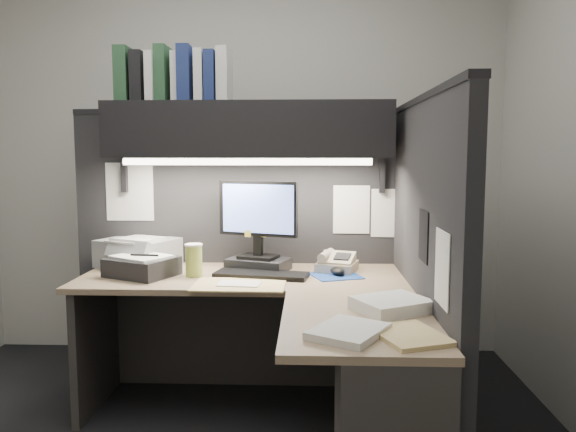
% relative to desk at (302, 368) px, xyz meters
% --- Properties ---
extents(wall_back, '(3.50, 0.04, 2.70)m').
position_rel_desk_xyz_m(wall_back, '(-0.43, 1.50, 0.91)').
color(wall_back, beige).
rests_on(wall_back, floor).
extents(wall_front, '(3.50, 0.04, 2.70)m').
position_rel_desk_xyz_m(wall_front, '(-0.43, -1.50, 0.91)').
color(wall_front, beige).
rests_on(wall_front, floor).
extents(partition_back, '(1.90, 0.06, 1.60)m').
position_rel_desk_xyz_m(partition_back, '(-0.40, 0.93, 0.36)').
color(partition_back, black).
rests_on(partition_back, floor).
extents(partition_right, '(0.06, 1.50, 1.60)m').
position_rel_desk_xyz_m(partition_right, '(0.55, 0.18, 0.36)').
color(partition_right, black).
rests_on(partition_right, floor).
extents(desk, '(1.70, 1.53, 0.73)m').
position_rel_desk_xyz_m(desk, '(0.00, 0.00, 0.00)').
color(desk, '#967A5F').
rests_on(desk, floor).
extents(overhead_shelf, '(1.55, 0.34, 0.30)m').
position_rel_desk_xyz_m(overhead_shelf, '(-0.30, 0.75, 1.06)').
color(overhead_shelf, black).
rests_on(overhead_shelf, partition_back).
extents(task_light_tube, '(1.32, 0.04, 0.04)m').
position_rel_desk_xyz_m(task_light_tube, '(-0.30, 0.61, 0.89)').
color(task_light_tube, white).
rests_on(task_light_tube, overhead_shelf).
extents(monitor, '(0.44, 0.30, 0.49)m').
position_rel_desk_xyz_m(monitor, '(-0.25, 0.70, 0.48)').
color(monitor, black).
rests_on(monitor, desk).
extents(keyboard, '(0.51, 0.25, 0.02)m').
position_rel_desk_xyz_m(keyboard, '(-0.22, 0.52, 0.30)').
color(keyboard, black).
rests_on(keyboard, desk).
extents(mousepad, '(0.30, 0.28, 0.00)m').
position_rel_desk_xyz_m(mousepad, '(0.17, 0.55, 0.29)').
color(mousepad, navy).
rests_on(mousepad, desk).
extents(mouse, '(0.10, 0.12, 0.04)m').
position_rel_desk_xyz_m(mouse, '(0.18, 0.57, 0.31)').
color(mouse, black).
rests_on(mouse, mousepad).
extents(telephone, '(0.25, 0.26, 0.08)m').
position_rel_desk_xyz_m(telephone, '(0.18, 0.69, 0.33)').
color(telephone, '#BEAF92').
rests_on(telephone, desk).
extents(coffee_cup, '(0.11, 0.11, 0.16)m').
position_rel_desk_xyz_m(coffee_cup, '(-0.57, 0.52, 0.37)').
color(coffee_cup, '#CCC951').
rests_on(coffee_cup, desk).
extents(printer, '(0.49, 0.46, 0.16)m').
position_rel_desk_xyz_m(printer, '(-0.95, 0.80, 0.36)').
color(printer, '#929598').
rests_on(printer, desk).
extents(notebook_stack, '(0.41, 0.38, 0.10)m').
position_rel_desk_xyz_m(notebook_stack, '(-0.85, 0.53, 0.34)').
color(notebook_stack, black).
rests_on(notebook_stack, desk).
extents(open_folder, '(0.45, 0.30, 0.01)m').
position_rel_desk_xyz_m(open_folder, '(-0.31, 0.32, 0.29)').
color(open_folder, tan).
rests_on(open_folder, desk).
extents(paper_stack_a, '(0.36, 0.34, 0.05)m').
position_rel_desk_xyz_m(paper_stack_a, '(0.37, -0.10, 0.31)').
color(paper_stack_a, white).
rests_on(paper_stack_a, desk).
extents(paper_stack_b, '(0.33, 0.35, 0.03)m').
position_rel_desk_xyz_m(paper_stack_b, '(0.17, -0.41, 0.30)').
color(paper_stack_b, white).
rests_on(paper_stack_b, desk).
extents(manila_stack, '(0.30, 0.33, 0.02)m').
position_rel_desk_xyz_m(manila_stack, '(0.38, -0.43, 0.29)').
color(manila_stack, tan).
rests_on(manila_stack, desk).
extents(binder_row, '(0.61, 0.26, 0.30)m').
position_rel_desk_xyz_m(binder_row, '(-0.71, 0.75, 1.35)').
color(binder_row, '#24492D').
rests_on(binder_row, overhead_shelf).
extents(pinned_papers, '(1.76, 1.31, 0.51)m').
position_rel_desk_xyz_m(pinned_papers, '(-0.00, 0.56, 0.61)').
color(pinned_papers, white).
rests_on(pinned_papers, partition_back).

